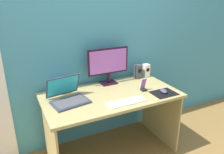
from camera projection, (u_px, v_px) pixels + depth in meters
ground_plane at (111, 152)px, 2.47m from camera, size 8.00×8.00×0.00m
wall_back at (94, 35)px, 2.38m from camera, size 6.00×0.04×2.50m
desk at (111, 107)px, 2.27m from camera, size 1.37×0.72×0.71m
monitor at (108, 64)px, 2.41m from camera, size 0.48×0.14×0.41m
speaker_right at (146, 70)px, 2.67m from camera, size 0.07×0.08×0.16m
speaker_near_monitor at (138, 72)px, 2.62m from camera, size 0.08×0.08×0.16m
laptop at (68, 97)px, 2.06m from camera, size 0.38×0.36×0.23m
fishbowl at (59, 85)px, 2.24m from camera, size 0.16×0.16×0.16m
keyboard_external at (127, 102)px, 2.04m from camera, size 0.38×0.12×0.01m
mousepad at (164, 93)px, 2.24m from camera, size 0.25×0.20×0.00m
mouse at (164, 91)px, 2.24m from camera, size 0.08×0.11×0.04m
phone_in_dock at (143, 86)px, 2.29m from camera, size 0.06×0.06×0.14m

